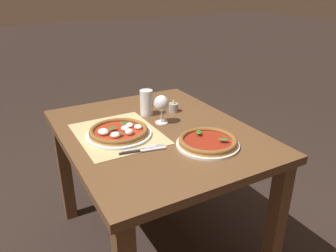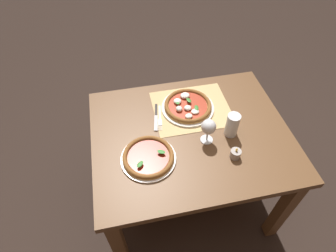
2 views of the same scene
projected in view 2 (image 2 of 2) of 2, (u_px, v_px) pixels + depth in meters
ground_plane at (185, 194)px, 2.16m from camera, size 24.00×24.00×0.00m
dining_table at (190, 145)px, 1.68m from camera, size 1.12×0.91×0.74m
paper_placemat at (191, 108)px, 1.72m from camera, size 0.46×0.38×0.00m
pizza_near at (188, 106)px, 1.71m from camera, size 0.32×0.32×0.05m
pizza_far at (148, 157)px, 1.46m from camera, size 0.29×0.29×0.04m
wine_glass at (209, 128)px, 1.48m from camera, size 0.08×0.08×0.16m
pint_glass at (232, 125)px, 1.54m from camera, size 0.07×0.07×0.15m
fork at (160, 118)px, 1.67m from camera, size 0.05×0.20×0.00m
knife at (156, 117)px, 1.67m from camera, size 0.06×0.21×0.01m
votive_candle at (235, 154)px, 1.47m from camera, size 0.06×0.06×0.07m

